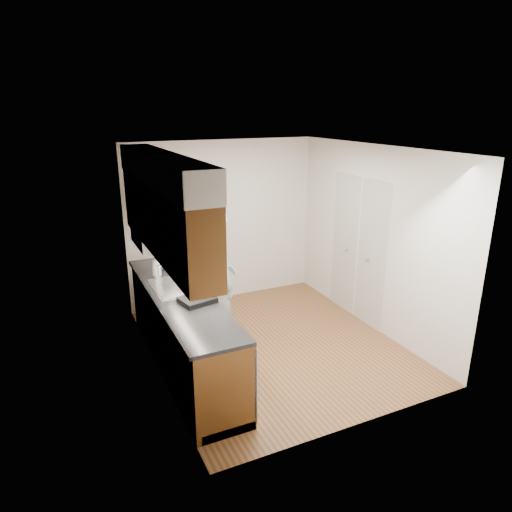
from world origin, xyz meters
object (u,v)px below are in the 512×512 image
(person, at_px, (219,272))
(soap_bottle_a, at_px, (156,266))
(soap_bottle_b, at_px, (176,263))
(dish_rack, at_px, (197,300))
(soap_bottle_c, at_px, (163,263))

(person, height_order, soap_bottle_a, person)
(soap_bottle_b, height_order, dish_rack, soap_bottle_b)
(soap_bottle_a, relative_size, dish_rack, 0.83)
(soap_bottle_c, xyz_separation_m, dish_rack, (0.07, -1.21, -0.05))
(soap_bottle_c, bearing_deg, person, -51.67)
(dish_rack, bearing_deg, soap_bottle_c, 81.68)
(soap_bottle_b, distance_m, dish_rack, 1.10)
(soap_bottle_b, relative_size, soap_bottle_c, 1.28)
(soap_bottle_a, bearing_deg, soap_bottle_b, 25.02)
(soap_bottle_c, bearing_deg, soap_bottle_a, -119.28)
(soap_bottle_a, relative_size, soap_bottle_b, 1.51)
(soap_bottle_a, height_order, soap_bottle_b, soap_bottle_a)
(person, xyz_separation_m, dish_rack, (-0.46, -0.55, -0.07))
(person, xyz_separation_m, soap_bottle_a, (-0.67, 0.41, 0.05))
(person, height_order, dish_rack, person)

